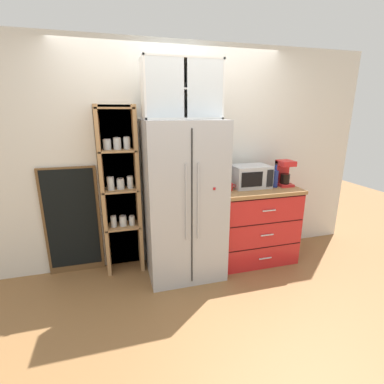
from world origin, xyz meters
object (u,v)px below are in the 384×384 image
(microwave, at_px, (250,176))
(mug_red, at_px, (230,187))
(mug_navy, at_px, (259,184))
(chalkboard_menu, at_px, (72,221))
(refrigerator, at_px, (183,200))
(bottle_cobalt, at_px, (275,177))
(coffee_maker, at_px, (284,173))

(microwave, distance_m, mug_red, 0.32)
(mug_navy, distance_m, chalkboard_menu, 2.18)
(refrigerator, height_order, mug_navy, refrigerator)
(microwave, xyz_separation_m, mug_navy, (0.07, -0.10, -0.08))
(bottle_cobalt, height_order, chalkboard_menu, chalkboard_menu)
(coffee_maker, relative_size, mug_navy, 2.80)
(bottle_cobalt, relative_size, chalkboard_menu, 0.23)
(refrigerator, xyz_separation_m, mug_navy, (0.92, -0.00, 0.12))
(coffee_maker, xyz_separation_m, chalkboard_menu, (-2.48, 0.27, -0.46))
(refrigerator, height_order, coffee_maker, refrigerator)
(mug_red, height_order, chalkboard_menu, chalkboard_menu)
(mug_red, bearing_deg, coffee_maker, 2.57)
(mug_navy, distance_m, bottle_cobalt, 0.23)
(refrigerator, bearing_deg, coffee_maker, 2.56)
(refrigerator, height_order, mug_red, refrigerator)
(mug_red, height_order, mug_navy, mug_navy)
(mug_navy, bearing_deg, coffee_maker, 9.58)
(coffee_maker, height_order, bottle_cobalt, coffee_maker)
(microwave, relative_size, chalkboard_menu, 0.36)
(microwave, distance_m, coffee_maker, 0.43)
(mug_red, relative_size, bottle_cobalt, 0.40)
(microwave, relative_size, bottle_cobalt, 1.55)
(refrigerator, relative_size, mug_red, 15.36)
(coffee_maker, bearing_deg, chalkboard_menu, 173.80)
(refrigerator, bearing_deg, bottle_cobalt, 0.49)
(refrigerator, xyz_separation_m, mug_red, (0.56, 0.02, 0.11))
(refrigerator, distance_m, microwave, 0.88)
(chalkboard_menu, bearing_deg, refrigerator, -15.19)
(mug_navy, relative_size, bottle_cobalt, 0.39)
(coffee_maker, distance_m, mug_navy, 0.38)
(mug_red, bearing_deg, refrigerator, -177.46)
(coffee_maker, distance_m, mug_red, 0.73)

